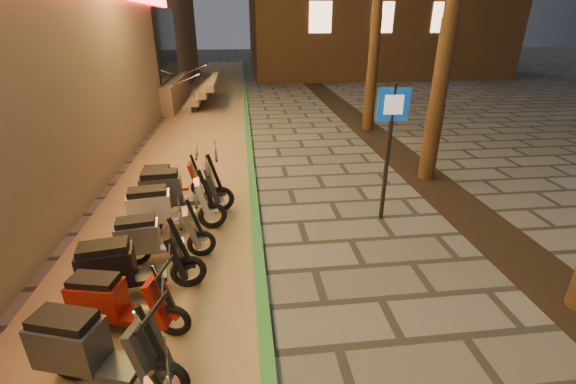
{
  "coord_description": "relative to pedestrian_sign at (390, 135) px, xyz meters",
  "views": [
    {
      "loc": [
        -1.05,
        -1.84,
        3.72
      ],
      "look_at": [
        -0.38,
        3.82,
        1.2
      ],
      "focal_mm": 24.0,
      "sensor_mm": 36.0,
      "label": 1
    }
  ],
  "objects": [
    {
      "name": "scooter_12",
      "position": [
        -4.17,
        0.62,
        -1.2
      ],
      "size": [
        1.86,
        0.66,
        1.31
      ],
      "rotation": [
        0.0,
        0.0,
        0.08
      ],
      "color": "black",
      "rests_on": "ground"
    },
    {
      "name": "scooter_10",
      "position": [
        -4.29,
        -1.11,
        -1.28
      ],
      "size": [
        1.58,
        0.64,
        1.11
      ],
      "rotation": [
        0.0,
        0.0,
        0.14
      ],
      "color": "black",
      "rests_on": "ground"
    },
    {
      "name": "scooter_11",
      "position": [
        -4.26,
        -0.15,
        -1.22
      ],
      "size": [
        1.8,
        0.72,
        1.26
      ],
      "rotation": [
        0.0,
        0.0,
        0.14
      ],
      "color": "black",
      "rests_on": "ground"
    },
    {
      "name": "scooter_8",
      "position": [
        -4.45,
        -2.68,
        -1.29
      ],
      "size": [
        1.54,
        0.72,
        1.08
      ],
      "rotation": [
        0.0,
        0.0,
        -0.23
      ],
      "color": "black",
      "rests_on": "ground"
    },
    {
      "name": "planting_strip",
      "position": [
        1.91,
        0.03,
        -1.75
      ],
      "size": [
        1.2,
        40.0,
        0.02
      ],
      "primitive_type": "cube",
      "color": "black",
      "rests_on": "ground"
    },
    {
      "name": "parking_strip",
      "position": [
        -4.29,
        5.03,
        -1.76
      ],
      "size": [
        3.4,
        60.0,
        0.01
      ],
      "primitive_type": "cube",
      "color": "#8C7251",
      "rests_on": "ground"
    },
    {
      "name": "scooter_9",
      "position": [
        -4.48,
        -1.98,
        -1.23
      ],
      "size": [
        1.74,
        0.74,
        1.22
      ],
      "rotation": [
        0.0,
        0.0,
        0.17
      ],
      "color": "black",
      "rests_on": "ground"
    },
    {
      "name": "scooter_13",
      "position": [
        -4.48,
        1.51,
        -1.32
      ],
      "size": [
        1.46,
        0.51,
        1.03
      ],
      "rotation": [
        0.0,
        0.0,
        0.04
      ],
      "color": "black",
      "rests_on": "ground"
    },
    {
      "name": "green_curb",
      "position": [
        -2.59,
        5.03,
        -1.71
      ],
      "size": [
        0.18,
        60.0,
        0.1
      ],
      "primitive_type": "cube",
      "color": "#2A7034",
      "rests_on": "ground"
    },
    {
      "name": "pedestrian_sign",
      "position": [
        0.0,
        0.0,
        0.0
      ],
      "size": [
        0.6,
        0.11,
        2.72
      ],
      "rotation": [
        0.0,
        0.0,
        -0.04
      ],
      "color": "black",
      "rests_on": "ground"
    },
    {
      "name": "scooter_7",
      "position": [
        -4.46,
        -3.51,
        -1.24
      ],
      "size": [
        1.71,
        0.91,
        1.22
      ],
      "rotation": [
        0.0,
        0.0,
        -0.31
      ],
      "color": "black",
      "rests_on": "ground"
    }
  ]
}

